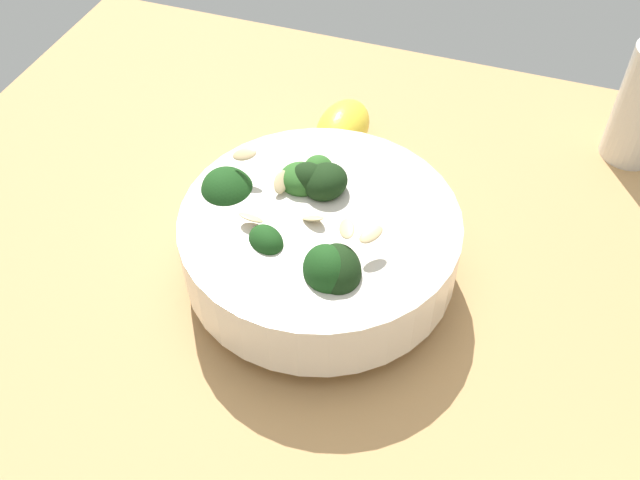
# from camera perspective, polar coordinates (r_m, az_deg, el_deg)

# --- Properties ---
(ground_plane) EXTENTS (0.70, 0.70, 0.04)m
(ground_plane) POSITION_cam_1_polar(r_m,az_deg,el_deg) (0.55, -2.91, -6.37)
(ground_plane) COLOR tan
(bowl_of_broccoli) EXTENTS (0.20, 0.20, 0.09)m
(bowl_of_broccoli) POSITION_cam_1_polar(r_m,az_deg,el_deg) (0.51, -0.17, 0.09)
(bowl_of_broccoli) COLOR silver
(bowl_of_broccoli) RESTS_ON ground_plane
(lemon_wedge) EXTENTS (0.07, 0.05, 0.04)m
(lemon_wedge) POSITION_cam_1_polar(r_m,az_deg,el_deg) (0.64, 1.80, 8.79)
(lemon_wedge) COLOR yellow
(lemon_wedge) RESTS_ON ground_plane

